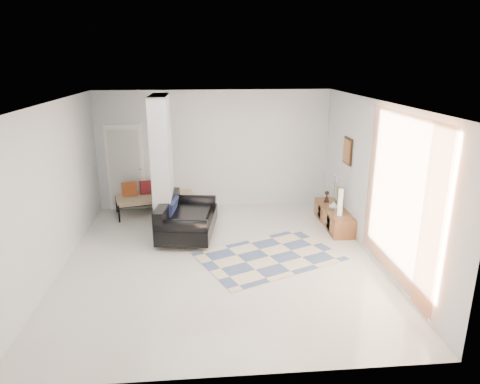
{
  "coord_description": "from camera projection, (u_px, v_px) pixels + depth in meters",
  "views": [
    {
      "loc": [
        -0.25,
        -7.03,
        3.46
      ],
      "look_at": [
        0.41,
        0.6,
        1.08
      ],
      "focal_mm": 32.0,
      "sensor_mm": 36.0,
      "label": 1
    }
  ],
  "objects": [
    {
      "name": "vase",
      "position": [
        333.0,
        205.0,
        9.07
      ],
      "size": [
        0.2,
        0.2,
        0.19
      ],
      "primitive_type": "imported",
      "rotation": [
        0.0,
        0.0,
        -0.08
      ],
      "color": "silver",
      "rests_on": "media_console"
    },
    {
      "name": "bronze_figurine",
      "position": [
        327.0,
        197.0,
        9.55
      ],
      "size": [
        0.13,
        0.13,
        0.25
      ],
      "primitive_type": null,
      "rotation": [
        0.0,
        0.0,
        -0.01
      ],
      "color": "#301D15",
      "rests_on": "media_console"
    },
    {
      "name": "loveseat",
      "position": [
        185.0,
        219.0,
        8.73
      ],
      "size": [
        1.26,
        1.88,
        0.76
      ],
      "rotation": [
        0.0,
        0.0,
        -0.14
      ],
      "color": "silver",
      "rests_on": "floor"
    },
    {
      "name": "daybed",
      "position": [
        154.0,
        196.0,
        9.98
      ],
      "size": [
        1.9,
        1.17,
        0.77
      ],
      "rotation": [
        0.0,
        0.0,
        0.26
      ],
      "color": "black",
      "rests_on": "floor"
    },
    {
      "name": "media_console",
      "position": [
        334.0,
        217.0,
        9.25
      ],
      "size": [
        0.45,
        1.59,
        0.8
      ],
      "color": "brown",
      "rests_on": "floor"
    },
    {
      "name": "partition_column",
      "position": [
        162.0,
        165.0,
        8.75
      ],
      "size": [
        0.35,
        1.2,
        2.8
      ],
      "primitive_type": "cube",
      "color": "#B7BCBF",
      "rests_on": "floor"
    },
    {
      "name": "cylinder_lamp",
      "position": [
        340.0,
        202.0,
        8.7
      ],
      "size": [
        0.1,
        0.1,
        0.56
      ],
      "primitive_type": "cylinder",
      "color": "silver",
      "rests_on": "media_console"
    },
    {
      "name": "hallway_door",
      "position": [
        125.0,
        168.0,
        10.07
      ],
      "size": [
        0.85,
        0.06,
        2.04
      ],
      "primitive_type": "cube",
      "color": "white",
      "rests_on": "floor"
    },
    {
      "name": "ceiling",
      "position": [
        218.0,
        102.0,
        6.9
      ],
      "size": [
        6.0,
        6.0,
        0.0
      ],
      "primitive_type": "plane",
      "rotation": [
        3.14,
        0.0,
        0.0
      ],
      "color": "white",
      "rests_on": "wall_back"
    },
    {
      "name": "wall_right",
      "position": [
        375.0,
        181.0,
        7.55
      ],
      "size": [
        0.0,
        6.0,
        6.0
      ],
      "primitive_type": "plane",
      "rotation": [
        1.57,
        0.0,
        -1.57
      ],
      "color": "silver",
      "rests_on": "ground"
    },
    {
      "name": "wall_art",
      "position": [
        348.0,
        151.0,
        8.83
      ],
      "size": [
        0.04,
        0.45,
        0.55
      ],
      "primitive_type": "cube",
      "color": "#331C0E",
      "rests_on": "wall_right"
    },
    {
      "name": "wall_back",
      "position": [
        214.0,
        150.0,
        10.17
      ],
      "size": [
        6.0,
        0.0,
        6.0
      ],
      "primitive_type": "plane",
      "rotation": [
        1.57,
        0.0,
        0.0
      ],
      "color": "silver",
      "rests_on": "ground"
    },
    {
      "name": "area_rug",
      "position": [
        269.0,
        256.0,
        7.84
      ],
      "size": [
        2.87,
        2.46,
        0.01
      ],
      "primitive_type": "cube",
      "rotation": [
        0.0,
        0.0,
        0.42
      ],
      "color": "beige",
      "rests_on": "floor"
    },
    {
      "name": "wall_front",
      "position": [
        231.0,
        266.0,
        4.46
      ],
      "size": [
        6.0,
        0.0,
        6.0
      ],
      "primitive_type": "plane",
      "rotation": [
        -1.57,
        0.0,
        0.0
      ],
      "color": "silver",
      "rests_on": "ground"
    },
    {
      "name": "wall_left",
      "position": [
        54.0,
        189.0,
        7.09
      ],
      "size": [
        0.0,
        6.0,
        6.0
      ],
      "primitive_type": "plane",
      "rotation": [
        1.57,
        0.0,
        1.57
      ],
      "color": "silver",
      "rests_on": "ground"
    },
    {
      "name": "curtain",
      "position": [
        399.0,
        199.0,
        6.43
      ],
      "size": [
        0.0,
        2.55,
        2.55
      ],
      "primitive_type": "plane",
      "rotation": [
        1.57,
        0.0,
        1.57
      ],
      "color": "orange",
      "rests_on": "wall_right"
    },
    {
      "name": "floor",
      "position": [
        220.0,
        259.0,
        7.73
      ],
      "size": [
        6.0,
        6.0,
        0.0
      ],
      "primitive_type": "plane",
      "color": "silver",
      "rests_on": "ground"
    }
  ]
}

